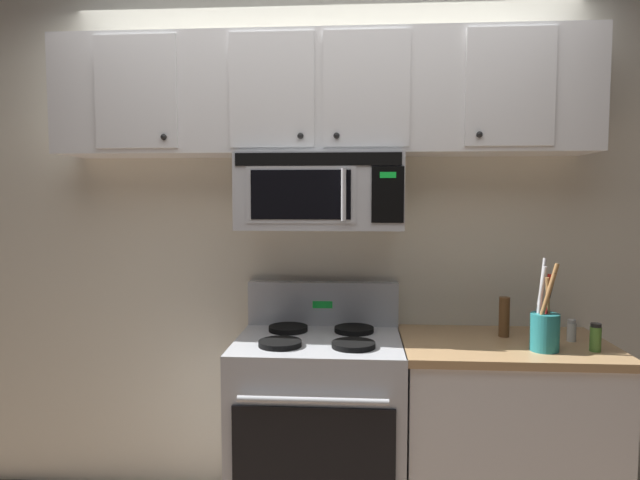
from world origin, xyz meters
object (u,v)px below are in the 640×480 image
Objects in this scene: stove_range at (319,429)px; pepper_mill at (504,317)px; salt_shaker at (571,331)px; utensil_crock_teal at (545,327)px; spice_jar at (596,337)px; over_range_microwave at (321,192)px.

stove_range is 6.02× the size of pepper_mill.
stove_range is 11.39× the size of salt_shaker.
utensil_crock_teal is 0.22m from spice_jar.
spice_jar is at bearing -6.39° from stove_range.
over_range_microwave is 1.93× the size of utensil_crock_teal.
utensil_crock_teal is at bearing -65.19° from pepper_mill.
utensil_crock_teal is at bearing -178.29° from spice_jar.
salt_shaker is (1.14, 0.03, 0.48)m from stove_range.
over_range_microwave is 1.04m from pepper_mill.
utensil_crock_teal reaches higher than salt_shaker.
spice_jar is at bearing 1.71° from utensil_crock_teal.
utensil_crock_teal reaches higher than spice_jar.
pepper_mill is (-0.28, 0.07, 0.04)m from salt_shaker.
salt_shaker is 0.82× the size of spice_jar.
stove_range is 1.28m from spice_jar.
over_range_microwave reaches higher than utensil_crock_teal.
pepper_mill is at bearing 114.81° from utensil_crock_teal.
stove_range reaches higher than pepper_mill.
over_range_microwave is at bearing 178.65° from pepper_mill.
spice_jar reaches higher than salt_shaker.
over_range_microwave is 1.15m from utensil_crock_teal.
pepper_mill is (0.86, 0.10, 0.52)m from stove_range.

